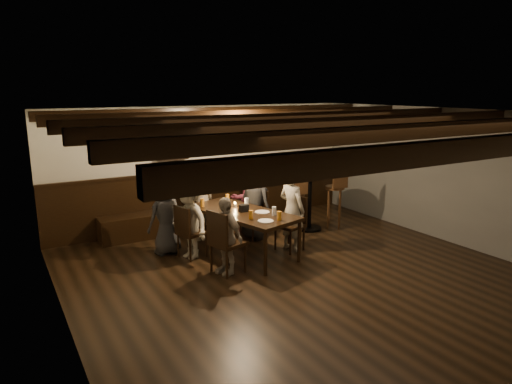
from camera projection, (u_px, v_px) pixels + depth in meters
room at (224, 184)px, 8.10m from camera, size 7.00×7.00×7.00m
dining_table at (242, 215)px, 7.58m from camera, size 1.34×2.14×0.74m
chair_left_near at (191, 242)px, 7.49m from camera, size 0.49×0.49×0.89m
chair_left_far at (227, 254)px, 6.86m from camera, size 0.54×0.54×0.98m
chair_right_near at (254, 224)px, 8.47m from camera, size 0.49×0.49×0.89m
chair_right_far at (290, 234)px, 7.85m from camera, size 0.52×0.52×0.93m
person_bench_left at (166, 217)px, 7.60m from camera, size 0.70×0.54×1.28m
person_bench_centre at (203, 202)px, 8.30m from camera, size 0.58×0.45×1.41m
person_bench_right at (244, 197)px, 8.82m from camera, size 0.76×0.66×1.35m
person_left_near at (189, 220)px, 7.39m from camera, size 0.66×0.92×1.28m
person_left_far at (225, 236)px, 6.77m from camera, size 0.45×0.74×1.18m
person_right_near at (255, 201)px, 8.40m from camera, size 0.60×0.78×1.42m
person_right_far at (292, 210)px, 7.77m from camera, size 0.46×0.58×1.42m
pint_a at (202, 203)px, 7.85m from camera, size 0.07×0.07×0.14m
pint_b at (227, 198)px, 8.17m from camera, size 0.07×0.07×0.14m
pint_c at (224, 209)px, 7.42m from camera, size 0.07×0.07×0.14m
pint_d at (247, 202)px, 7.90m from camera, size 0.07×0.07×0.14m
pint_e at (251, 215)px, 7.09m from camera, size 0.07×0.07×0.14m
pint_f at (274, 211)px, 7.31m from camera, size 0.07×0.07×0.14m
pint_g at (279, 216)px, 7.03m from camera, size 0.07×0.07×0.14m
plate_near at (266, 221)px, 6.98m from camera, size 0.24×0.24×0.01m
plate_far at (262, 212)px, 7.48m from camera, size 0.24×0.24×0.01m
condiment_caddy at (244, 208)px, 7.52m from camera, size 0.15×0.10×0.12m
candle at (235, 205)px, 7.85m from camera, size 0.05×0.05×0.05m
high_top_table at (310, 191)px, 8.88m from camera, size 0.67×0.67×1.18m
bar_stool_left at (295, 213)px, 8.53m from camera, size 0.39×0.41×1.20m
bar_stool_right at (334, 206)px, 9.07m from camera, size 0.38×0.40×1.20m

